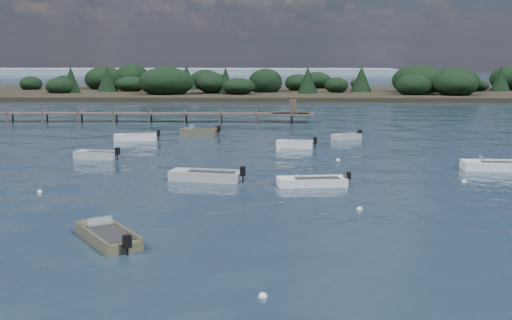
{
  "coord_description": "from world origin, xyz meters",
  "views": [
    {
      "loc": [
        1.39,
        -28.69,
        8.06
      ],
      "look_at": [
        0.38,
        14.0,
        1.0
      ],
      "focal_mm": 45.0,
      "sensor_mm": 36.0,
      "label": 1
    }
  ],
  "objects_px": {
    "dinghy_extra_b": "(199,133)",
    "dinghy_mid_white_a": "(311,183)",
    "dinghy_mid_white_b": "(497,167)",
    "tender_far_white": "(295,146)",
    "dinghy_extra_a": "(135,139)",
    "dinghy_mid_grey": "(205,178)",
    "tender_far_grey": "(96,156)",
    "dinghy_near_olive": "(108,238)",
    "tender_far_grey_b": "(346,138)",
    "jetty": "(80,114)"
  },
  "relations": [
    {
      "from": "dinghy_near_olive",
      "to": "tender_far_grey",
      "type": "height_order",
      "value": "tender_far_grey"
    },
    {
      "from": "dinghy_extra_a",
      "to": "dinghy_mid_grey",
      "type": "height_order",
      "value": "dinghy_mid_grey"
    },
    {
      "from": "tender_far_grey_b",
      "to": "tender_far_white",
      "type": "height_order",
      "value": "tender_far_white"
    },
    {
      "from": "dinghy_near_olive",
      "to": "dinghy_mid_white_b",
      "type": "bearing_deg",
      "value": 38.1
    },
    {
      "from": "dinghy_near_olive",
      "to": "dinghy_mid_grey",
      "type": "height_order",
      "value": "dinghy_mid_grey"
    },
    {
      "from": "tender_far_grey_b",
      "to": "dinghy_mid_white_a",
      "type": "distance_m",
      "value": 22.48
    },
    {
      "from": "dinghy_mid_grey",
      "to": "tender_far_white",
      "type": "relative_size",
      "value": 1.4
    },
    {
      "from": "dinghy_mid_white_b",
      "to": "jetty",
      "type": "relative_size",
      "value": 0.08
    },
    {
      "from": "tender_far_grey",
      "to": "dinghy_mid_white_a",
      "type": "bearing_deg",
      "value": -31.92
    },
    {
      "from": "dinghy_extra_a",
      "to": "dinghy_near_olive",
      "type": "relative_size",
      "value": 0.99
    },
    {
      "from": "dinghy_extra_b",
      "to": "dinghy_mid_grey",
      "type": "height_order",
      "value": "dinghy_extra_b"
    },
    {
      "from": "dinghy_extra_a",
      "to": "jetty",
      "type": "bearing_deg",
      "value": 121.54
    },
    {
      "from": "dinghy_mid_white_b",
      "to": "dinghy_mid_white_a",
      "type": "distance_m",
      "value": 14.63
    },
    {
      "from": "dinghy_mid_white_b",
      "to": "dinghy_near_olive",
      "type": "relative_size",
      "value": 1.18
    },
    {
      "from": "dinghy_extra_b",
      "to": "tender_far_grey",
      "type": "height_order",
      "value": "dinghy_extra_b"
    },
    {
      "from": "dinghy_mid_white_a",
      "to": "jetty",
      "type": "bearing_deg",
      "value": 124.32
    },
    {
      "from": "dinghy_mid_white_b",
      "to": "dinghy_mid_white_a",
      "type": "bearing_deg",
      "value": -156.59
    },
    {
      "from": "tender_far_grey_b",
      "to": "dinghy_extra_a",
      "type": "height_order",
      "value": "dinghy_extra_a"
    },
    {
      "from": "tender_far_grey_b",
      "to": "jetty",
      "type": "distance_m",
      "value": 34.14
    },
    {
      "from": "jetty",
      "to": "dinghy_mid_white_a",
      "type": "bearing_deg",
      "value": -55.68
    },
    {
      "from": "dinghy_mid_white_a",
      "to": "dinghy_mid_grey",
      "type": "distance_m",
      "value": 6.96
    },
    {
      "from": "dinghy_near_olive",
      "to": "tender_far_white",
      "type": "distance_m",
      "value": 30.16
    },
    {
      "from": "dinghy_mid_white_b",
      "to": "tender_far_white",
      "type": "bearing_deg",
      "value": 142.48
    },
    {
      "from": "dinghy_mid_white_a",
      "to": "dinghy_near_olive",
      "type": "bearing_deg",
      "value": -128.15
    },
    {
      "from": "tender_far_grey_b",
      "to": "dinghy_near_olive",
      "type": "bearing_deg",
      "value": -112.69
    },
    {
      "from": "dinghy_extra_b",
      "to": "dinghy_mid_white_a",
      "type": "height_order",
      "value": "dinghy_extra_b"
    },
    {
      "from": "dinghy_mid_white_b",
      "to": "dinghy_extra_b",
      "type": "height_order",
      "value": "dinghy_extra_b"
    },
    {
      "from": "dinghy_extra_b",
      "to": "dinghy_extra_a",
      "type": "bearing_deg",
      "value": -142.66
    },
    {
      "from": "dinghy_mid_white_b",
      "to": "tender_far_grey",
      "type": "xyz_separation_m",
      "value": [
        -29.64,
        4.29,
        -0.0
      ]
    },
    {
      "from": "tender_far_white",
      "to": "dinghy_extra_a",
      "type": "bearing_deg",
      "value": 163.57
    },
    {
      "from": "dinghy_mid_grey",
      "to": "dinghy_mid_white_b",
      "type": "bearing_deg",
      "value": 11.91
    },
    {
      "from": "tender_far_grey_b",
      "to": "dinghy_near_olive",
      "type": "height_order",
      "value": "dinghy_near_olive"
    },
    {
      "from": "tender_far_grey_b",
      "to": "tender_far_grey",
      "type": "distance_m",
      "value": 24.05
    },
    {
      "from": "dinghy_mid_white_b",
      "to": "dinghy_mid_white_a",
      "type": "height_order",
      "value": "dinghy_mid_white_b"
    },
    {
      "from": "dinghy_mid_white_a",
      "to": "tender_far_white",
      "type": "bearing_deg",
      "value": 91.54
    },
    {
      "from": "tender_far_white",
      "to": "tender_far_grey",
      "type": "relative_size",
      "value": 0.97
    },
    {
      "from": "dinghy_mid_grey",
      "to": "dinghy_extra_b",
      "type": "bearing_deg",
      "value": 97.3
    },
    {
      "from": "dinghy_mid_grey",
      "to": "tender_far_white",
      "type": "xyz_separation_m",
      "value": [
        6.34,
        14.91,
        0.0
      ]
    },
    {
      "from": "dinghy_extra_b",
      "to": "dinghy_mid_white_a",
      "type": "distance_m",
      "value": 26.99
    },
    {
      "from": "dinghy_mid_white_a",
      "to": "dinghy_mid_grey",
      "type": "relative_size",
      "value": 0.93
    },
    {
      "from": "tender_far_white",
      "to": "tender_far_grey",
      "type": "distance_m",
      "value": 17.01
    },
    {
      "from": "dinghy_extra_a",
      "to": "dinghy_near_olive",
      "type": "bearing_deg",
      "value": -80.12
    },
    {
      "from": "tender_far_white",
      "to": "dinghy_extra_b",
      "type": "bearing_deg",
      "value": 137.15
    },
    {
      "from": "dinghy_extra_a",
      "to": "tender_far_grey",
      "type": "xyz_separation_m",
      "value": [
        -0.82,
        -10.77,
        0.0
      ]
    },
    {
      "from": "dinghy_extra_b",
      "to": "tender_far_grey",
      "type": "relative_size",
      "value": 1.12
    },
    {
      "from": "tender_far_grey_b",
      "to": "dinghy_extra_b",
      "type": "relative_size",
      "value": 0.75
    },
    {
      "from": "tender_far_white",
      "to": "dinghy_near_olive",
      "type": "bearing_deg",
      "value": -107.74
    },
    {
      "from": "tender_far_grey_b",
      "to": "dinghy_mid_grey",
      "type": "xyz_separation_m",
      "value": [
        -11.47,
        -20.43,
        0.02
      ]
    },
    {
      "from": "tender_far_grey_b",
      "to": "dinghy_near_olive",
      "type": "xyz_separation_m",
      "value": [
        -14.32,
        -34.25,
        -0.01
      ]
    },
    {
      "from": "dinghy_extra_a",
      "to": "tender_far_white",
      "type": "height_order",
      "value": "tender_far_white"
    }
  ]
}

